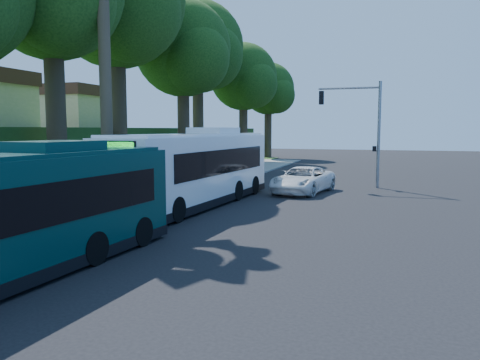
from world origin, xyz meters
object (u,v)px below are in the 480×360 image
(white_bus, at_px, (197,168))
(teal_bus, at_px, (3,215))
(pickup, at_px, (303,180))
(bus_shelter, at_px, (109,173))

(white_bus, bearing_deg, teal_bus, -85.44)
(pickup, bearing_deg, teal_bus, -91.70)
(bus_shelter, xyz_separation_m, pickup, (7.77, 9.02, -1.02))
(white_bus, relative_size, pickup, 2.37)
(teal_bus, relative_size, pickup, 2.12)
(bus_shelter, xyz_separation_m, white_bus, (3.46, 2.60, 0.13))
(bus_shelter, relative_size, white_bus, 0.24)
(white_bus, height_order, pickup, white_bus)
(teal_bus, height_order, pickup, teal_bus)
(white_bus, xyz_separation_m, teal_bus, (0.14, -12.69, -0.21))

